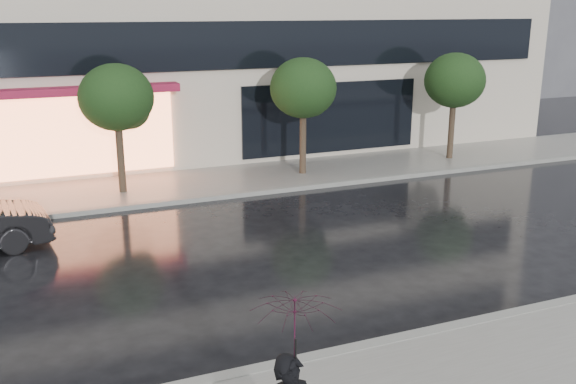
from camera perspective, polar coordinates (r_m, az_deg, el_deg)
ground at (r=12.18m, az=7.34°, el=-11.10°), size 120.00×120.00×0.00m
sidewalk_far at (r=21.09m, az=-6.46°, el=0.92°), size 60.00×3.50×0.12m
curb_near at (r=11.40m, az=9.89°, el=-12.85°), size 60.00×0.25×0.14m
curb_far at (r=19.47m, az=-5.03°, el=-0.29°), size 60.00×0.25×0.14m
tree_mid_west at (r=19.73m, az=-14.85°, el=7.93°), size 2.20×2.20×3.99m
tree_mid_east at (r=21.35m, az=1.48°, el=9.04°), size 2.20×2.20×3.99m
tree_far_east at (r=24.38m, az=14.67°, el=9.41°), size 2.20×2.20×3.99m
pedestrian_with_umbrella at (r=7.26m, az=0.50°, el=-15.49°), size 1.01×1.03×2.49m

